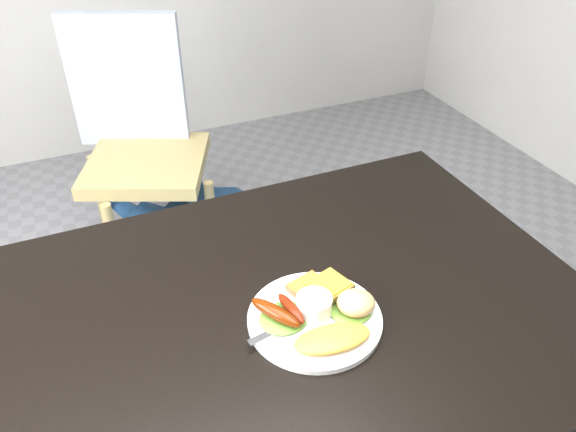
% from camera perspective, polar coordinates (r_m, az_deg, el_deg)
% --- Properties ---
extents(dining_table, '(1.20, 0.80, 0.04)m').
position_cam_1_polar(dining_table, '(1.05, -1.89, -10.45)').
color(dining_table, black).
rests_on(dining_table, ground).
extents(dining_chair, '(0.54, 0.54, 0.05)m').
position_cam_1_polar(dining_chair, '(2.12, -14.15, 5.12)').
color(dining_chair, tan).
rests_on(dining_chair, ground).
extents(person, '(0.70, 0.57, 1.69)m').
position_cam_1_polar(person, '(1.61, -4.71, 12.01)').
color(person, navy).
rests_on(person, ground).
extents(plate, '(0.24, 0.24, 0.01)m').
position_cam_1_polar(plate, '(1.01, 2.72, -10.40)').
color(plate, white).
rests_on(plate, dining_table).
extents(lettuce_left, '(0.10, 0.10, 0.01)m').
position_cam_1_polar(lettuce_left, '(1.00, -0.44, -10.32)').
color(lettuce_left, '#53881B').
rests_on(lettuce_left, plate).
extents(lettuce_right, '(0.08, 0.08, 0.01)m').
position_cam_1_polar(lettuce_right, '(1.02, 6.40, -9.63)').
color(lettuce_right, olive).
rests_on(lettuce_right, plate).
extents(omelette, '(0.14, 0.08, 0.02)m').
position_cam_1_polar(omelette, '(0.96, 4.54, -12.28)').
color(omelette, orange).
rests_on(omelette, plate).
extents(sausage_a, '(0.08, 0.11, 0.03)m').
position_cam_1_polar(sausage_a, '(0.99, -1.29, -9.77)').
color(sausage_a, '#5D2402').
rests_on(sausage_a, lettuce_left).
extents(sausage_b, '(0.03, 0.09, 0.02)m').
position_cam_1_polar(sausage_b, '(0.99, 0.31, -9.37)').
color(sausage_b, maroon).
rests_on(sausage_b, lettuce_left).
extents(ramekin, '(0.06, 0.06, 0.04)m').
position_cam_1_polar(ramekin, '(1.00, 2.66, -9.10)').
color(ramekin, white).
rests_on(ramekin, plate).
extents(toast_a, '(0.08, 0.08, 0.01)m').
position_cam_1_polar(toast_a, '(1.05, 2.31, -7.41)').
color(toast_a, '#995C2E').
rests_on(toast_a, plate).
extents(toast_b, '(0.08, 0.08, 0.01)m').
position_cam_1_polar(toast_b, '(1.04, 4.27, -7.08)').
color(toast_b, olive).
rests_on(toast_b, toast_a).
extents(potato_salad, '(0.09, 0.08, 0.04)m').
position_cam_1_polar(potato_salad, '(1.01, 6.91, -8.74)').
color(potato_salad, '#C8C28E').
rests_on(potato_salad, lettuce_right).
extents(fork, '(0.17, 0.04, 0.00)m').
position_cam_1_polar(fork, '(0.99, 0.43, -10.82)').
color(fork, '#ADAFB7').
rests_on(fork, plate).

